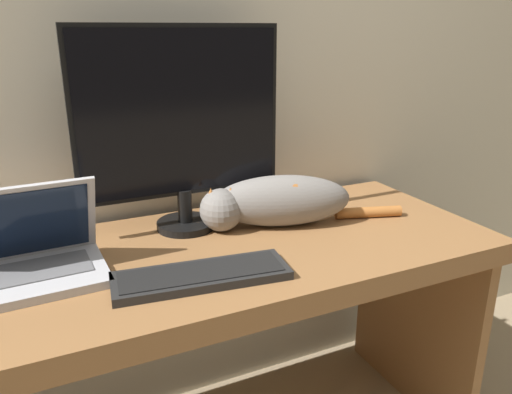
{
  "coord_description": "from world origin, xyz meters",
  "views": [
    {
      "loc": [
        -0.27,
        -0.8,
        1.24
      ],
      "look_at": [
        0.23,
        0.27,
        0.84
      ],
      "focal_mm": 35.0,
      "sensor_mm": 36.0,
      "label": 1
    }
  ],
  "objects_px": {
    "laptop": "(23,261)",
    "cat": "(274,201)",
    "external_keyboard": "(201,275)",
    "monitor": "(181,123)"
  },
  "relations": [
    {
      "from": "laptop",
      "to": "cat",
      "type": "xyz_separation_m",
      "value": [
        0.65,
        0.05,
        0.03
      ]
    },
    {
      "from": "laptop",
      "to": "external_keyboard",
      "type": "distance_m",
      "value": 0.4
    },
    {
      "from": "laptop",
      "to": "external_keyboard",
      "type": "xyz_separation_m",
      "value": [
        0.36,
        -0.17,
        -0.03
      ]
    },
    {
      "from": "laptop",
      "to": "monitor",
      "type": "bearing_deg",
      "value": 16.74
    },
    {
      "from": "external_keyboard",
      "to": "cat",
      "type": "xyz_separation_m",
      "value": [
        0.3,
        0.22,
        0.06
      ]
    },
    {
      "from": "external_keyboard",
      "to": "cat",
      "type": "relative_size",
      "value": 0.69
    },
    {
      "from": "laptop",
      "to": "cat",
      "type": "height_order",
      "value": "laptop"
    },
    {
      "from": "monitor",
      "to": "external_keyboard",
      "type": "xyz_separation_m",
      "value": [
        -0.06,
        -0.31,
        -0.29
      ]
    },
    {
      "from": "monitor",
      "to": "cat",
      "type": "xyz_separation_m",
      "value": [
        0.23,
        -0.09,
        -0.22
      ]
    },
    {
      "from": "monitor",
      "to": "laptop",
      "type": "xyz_separation_m",
      "value": [
        -0.42,
        -0.14,
        -0.25
      ]
    }
  ]
}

